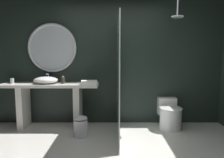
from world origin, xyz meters
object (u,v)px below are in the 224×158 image
Objects in this scene: tumbler_cup at (12,81)px; vessel_sink at (45,80)px; round_wall_mirror at (52,48)px; waste_bin at (80,126)px; rain_shower_head at (177,14)px; toilet at (169,115)px; folded_hand_towel at (89,83)px; soap_dispenser at (63,80)px.

vessel_sink is at bearing -3.69° from tumbler_cup.
waste_bin is at bearing -47.26° from round_wall_mirror.
rain_shower_head reaches higher than toilet.
tumbler_cup is 0.16× the size of toilet.
waste_bin is 0.81m from folded_hand_towel.
tumbler_cup is at bearing 174.85° from rain_shower_head.
tumbler_cup is 3.16m from toilet.
tumbler_cup is 0.27× the size of waste_bin.
toilet is (-0.01, 0.22, -1.88)m from rain_shower_head.
folded_hand_towel is at bearing -14.41° from soap_dispenser.
folded_hand_towel is (0.52, -0.13, -0.03)m from soap_dispenser.
waste_bin is (-1.69, -0.44, -0.07)m from toilet.
vessel_sink is 1.12× the size of rain_shower_head.
waste_bin is at bearing -110.90° from folded_hand_towel.
vessel_sink is 0.68m from tumbler_cup.
soap_dispenser is 0.15× the size of round_wall_mirror.
waste_bin is at bearing -172.73° from rain_shower_head.
rain_shower_head is 0.65× the size of toilet.
rain_shower_head is (2.43, -0.24, 1.19)m from vessel_sink.
round_wall_mirror is 1.56× the size of toilet.
soap_dispenser reaches higher than tumbler_cup.
waste_bin is at bearing -49.54° from soap_dispenser.
vessel_sink is at bearing 171.69° from folded_hand_towel.
waste_bin is (0.73, -0.45, -0.76)m from vessel_sink.
rain_shower_head is 2.00m from folded_hand_towel.
vessel_sink is 0.33m from soap_dispenser.
vessel_sink is 4.61× the size of tumbler_cup.
tumbler_cup is 1.66m from waste_bin.
vessel_sink is 1.26× the size of waste_bin.
toilet is 1.75m from waste_bin.
vessel_sink is at bearing -105.51° from round_wall_mirror.
round_wall_mirror is 1.69m from waste_bin.
rain_shower_head is 1.38× the size of folded_hand_towel.
round_wall_mirror is at bearing 168.21° from rain_shower_head.
soap_dispenser is 0.50× the size of folded_hand_towel.
rain_shower_head reaches higher than round_wall_mirror.
tumbler_cup is 0.10× the size of round_wall_mirror.
tumbler_cup is 1.01m from soap_dispenser.
waste_bin is at bearing -19.51° from tumbler_cup.
round_wall_mirror is (0.07, 0.26, 0.63)m from vessel_sink.
folded_hand_towel is at bearing -8.31° from vessel_sink.
folded_hand_towel is (0.78, -0.38, -0.66)m from round_wall_mirror.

